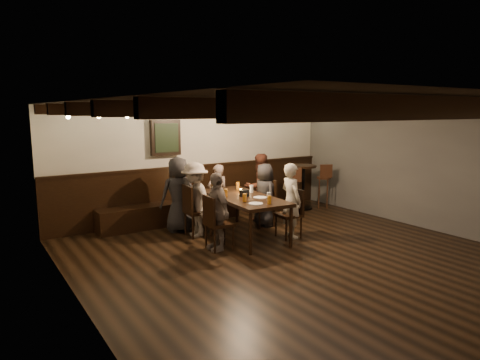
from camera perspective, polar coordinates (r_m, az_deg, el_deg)
room at (r=8.06m, az=-3.04°, el=0.54°), size 7.00×7.00×7.00m
dining_table at (r=7.78m, az=0.39°, el=-2.59°), size 1.06×2.09×0.76m
chair_left_near at (r=7.95m, az=-5.76°, el=-5.36°), size 0.47×0.47×0.96m
chair_left_far at (r=7.17m, az=-2.89°, el=-7.07°), size 0.45×0.45×0.92m
chair_right_near at (r=8.60m, az=3.11°, el=-4.26°), size 0.46×0.46×0.93m
chair_right_far at (r=7.88m, az=6.59°, el=-5.67°), size 0.43×0.43×0.88m
person_bench_left at (r=8.20m, az=-8.21°, el=-1.92°), size 0.73×0.51×1.43m
person_bench_centre at (r=8.71m, az=-3.00°, el=-1.89°), size 0.47×0.33×1.22m
person_bench_right at (r=8.99m, az=2.58°, el=-0.94°), size 0.72×0.58×1.41m
person_left_near at (r=7.85m, az=-6.01°, el=-2.59°), size 0.58×0.92×1.38m
person_left_far at (r=7.06m, az=-3.14°, el=-4.21°), size 0.38×0.78×1.30m
person_right_near at (r=8.55m, az=3.30°, el=-1.98°), size 0.45×0.64×1.26m
person_right_far at (r=7.81m, az=6.83°, el=-2.73°), size 0.36×0.52×1.36m
pint_a at (r=8.24m, az=-3.69°, el=-1.00°), size 0.07×0.07×0.14m
pint_b at (r=8.43m, az=-0.29°, el=-0.75°), size 0.07×0.07×0.14m
pint_c at (r=7.70m, az=-1.92°, el=-1.71°), size 0.07×0.07×0.14m
pint_d at (r=8.07m, az=1.55°, el=-1.20°), size 0.07×0.07×0.14m
pint_e at (r=7.26m, az=0.62°, el=-2.38°), size 0.07×0.07×0.14m
pint_f at (r=7.39m, az=3.84°, el=-2.19°), size 0.07×0.07×0.14m
pint_g at (r=7.11m, az=3.91°, el=-2.66°), size 0.07×0.07×0.14m
plate_near at (r=7.10m, az=2.11°, el=-3.17°), size 0.24×0.24×0.01m
plate_far at (r=7.60m, az=2.69°, el=-2.34°), size 0.24×0.24×0.01m
condiment_caddy at (r=7.71m, az=0.58°, el=-1.77°), size 0.15×0.10×0.12m
candle at (r=8.08m, az=0.09°, el=-1.52°), size 0.05×0.05×0.05m
high_top_table at (r=10.09m, az=8.46°, el=-0.03°), size 0.59×0.59×1.04m
bar_stool_left at (r=9.66m, az=7.01°, el=-2.16°), size 0.37×0.38×1.06m
bar_stool_right at (r=10.36m, az=11.05°, el=-1.49°), size 0.37×0.38×1.06m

